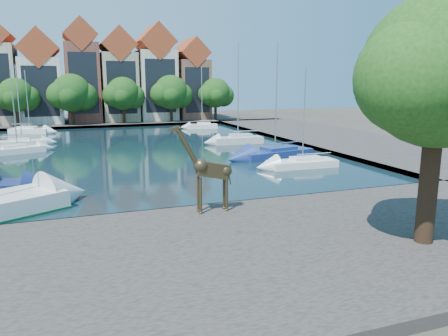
% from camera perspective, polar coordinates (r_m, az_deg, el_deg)
% --- Properties ---
extents(ground, '(160.00, 160.00, 0.00)m').
position_cam_1_polar(ground, '(25.45, -2.84, -5.82)').
color(ground, '#38332B').
rests_on(ground, ground).
extents(water_basin, '(38.00, 50.00, 0.08)m').
position_cam_1_polar(water_basin, '(48.36, -11.24, 2.31)').
color(water_basin, black).
rests_on(water_basin, ground).
extents(near_quay, '(50.00, 14.00, 0.50)m').
position_cam_1_polar(near_quay, '(19.17, 3.44, -10.96)').
color(near_quay, '#453E3B').
rests_on(near_quay, ground).
extents(far_quay, '(60.00, 16.00, 0.50)m').
position_cam_1_polar(far_quay, '(79.90, -14.81, 5.85)').
color(far_quay, '#453E3B').
rests_on(far_quay, ground).
extents(right_quay, '(14.00, 52.00, 0.50)m').
position_cam_1_polar(right_quay, '(57.57, 14.19, 3.83)').
color(right_quay, '#453E3B').
rests_on(right_quay, ground).
extents(plane_tree, '(8.32, 6.40, 10.62)m').
position_cam_1_polar(plane_tree, '(20.46, 26.49, 10.62)').
color(plane_tree, '#332114').
rests_on(plane_tree, near_quay).
extents(townhouse_west_inner, '(6.43, 9.18, 15.15)m').
position_cam_1_polar(townhouse_west_inner, '(79.31, -22.77, 10.45)').
color(townhouse_west_inner, white).
rests_on(townhouse_west_inner, far_quay).
extents(townhouse_center, '(5.44, 9.18, 16.93)m').
position_cam_1_polar(townhouse_center, '(79.30, -18.05, 11.51)').
color(townhouse_center, brown).
rests_on(townhouse_center, far_quay).
extents(townhouse_east_inner, '(5.94, 9.18, 15.79)m').
position_cam_1_polar(townhouse_east_inner, '(79.75, -13.63, 11.29)').
color(townhouse_east_inner, tan).
rests_on(townhouse_east_inner, far_quay).
extents(townhouse_east_mid, '(6.43, 9.18, 16.65)m').
position_cam_1_polar(townhouse_east_mid, '(80.75, -8.96, 11.73)').
color(townhouse_east_mid, beige).
rests_on(townhouse_east_mid, far_quay).
extents(townhouse_east_end, '(5.44, 9.18, 14.43)m').
position_cam_1_polar(townhouse_east_end, '(82.25, -4.41, 11.13)').
color(townhouse_east_end, brown).
rests_on(townhouse_east_end, far_quay).
extents(far_tree_west, '(6.76, 5.20, 7.36)m').
position_cam_1_polar(far_tree_west, '(74.10, -25.47, 8.46)').
color(far_tree_west, '#332114').
rests_on(far_tree_west, far_quay).
extents(far_tree_mid_west, '(7.80, 6.00, 8.00)m').
position_cam_1_polar(far_tree_mid_west, '(73.78, -19.22, 9.09)').
color(far_tree_mid_west, '#332114').
rests_on(far_tree_mid_west, far_quay).
extents(far_tree_mid_east, '(7.02, 5.40, 7.52)m').
position_cam_1_polar(far_tree_mid_east, '(74.35, -12.97, 9.32)').
color(far_tree_mid_east, '#332114').
rests_on(far_tree_mid_east, far_quay).
extents(far_tree_east, '(7.54, 5.80, 7.84)m').
position_cam_1_polar(far_tree_east, '(75.75, -6.87, 9.64)').
color(far_tree_east, '#332114').
rests_on(far_tree_east, far_quay).
extents(far_tree_far_east, '(6.76, 5.20, 7.36)m').
position_cam_1_polar(far_tree_far_east, '(77.96, -1.06, 9.65)').
color(far_tree_far_east, '#332114').
rests_on(far_tree_far_east, far_quay).
extents(giraffe_statue, '(3.31, 0.61, 4.74)m').
position_cam_1_polar(giraffe_statue, '(23.32, -2.01, -0.24)').
color(giraffe_statue, '#3D321E').
rests_on(giraffe_statue, near_quay).
extents(sailboat_left_c, '(5.46, 3.43, 8.83)m').
position_cam_1_polar(sailboat_left_c, '(49.94, -25.36, 2.32)').
color(sailboat_left_c, white).
rests_on(sailboat_left_c, water_basin).
extents(sailboat_left_d, '(5.39, 2.38, 9.14)m').
position_cam_1_polar(sailboat_left_d, '(55.36, -24.86, 3.15)').
color(sailboat_left_d, white).
rests_on(sailboat_left_d, water_basin).
extents(sailboat_left_e, '(5.80, 3.94, 8.76)m').
position_cam_1_polar(sailboat_left_e, '(67.78, -24.03, 4.62)').
color(sailboat_left_e, white).
rests_on(sailboat_left_e, water_basin).
extents(sailboat_right_a, '(6.06, 2.28, 8.50)m').
position_cam_1_polar(sailboat_right_a, '(38.48, 10.21, 0.80)').
color(sailboat_right_a, white).
rests_on(sailboat_right_a, water_basin).
extents(sailboat_right_b, '(8.03, 4.23, 10.93)m').
position_cam_1_polar(sailboat_right_b, '(43.07, 6.69, 2.13)').
color(sailboat_right_b, navy).
rests_on(sailboat_right_b, water_basin).
extents(sailboat_right_c, '(5.92, 2.25, 11.75)m').
position_cam_1_polar(sailboat_right_c, '(51.99, 1.82, 3.91)').
color(sailboat_right_c, beige).
rests_on(sailboat_right_c, water_basin).
extents(sailboat_right_d, '(4.88, 2.48, 9.37)m').
position_cam_1_polar(sailboat_right_d, '(68.36, -2.88, 5.64)').
color(sailboat_right_d, white).
rests_on(sailboat_right_d, water_basin).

